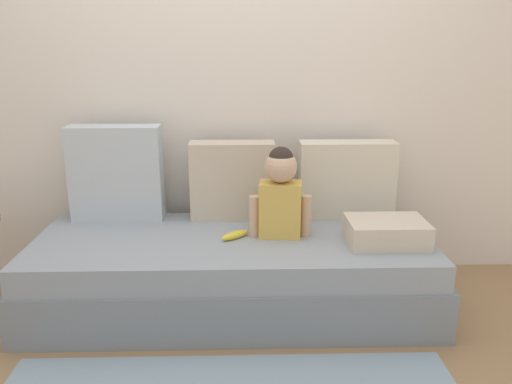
{
  "coord_description": "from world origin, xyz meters",
  "views": [
    {
      "loc": [
        0.06,
        -2.49,
        1.4
      ],
      "look_at": [
        0.13,
        0.0,
        0.66
      ],
      "focal_mm": 35.01,
      "sensor_mm": 36.0,
      "label": 1
    }
  ],
  "objects": [
    {
      "name": "toddler",
      "position": [
        0.26,
        0.01,
        0.66
      ],
      "size": [
        0.33,
        0.17,
        0.49
      ],
      "color": "gold",
      "rests_on": "couch"
    },
    {
      "name": "ground_plane",
      "position": [
        0.0,
        0.0,
        0.0
      ],
      "size": [
        12.0,
        12.0,
        0.0
      ],
      "primitive_type": "plane",
      "color": "#93704C"
    },
    {
      "name": "throw_pillow_left",
      "position": [
        -0.67,
        0.32,
        0.69
      ],
      "size": [
        0.52,
        0.16,
        0.55
      ],
      "primitive_type": "cube",
      "color": "#B2BCC6",
      "rests_on": "couch"
    },
    {
      "name": "banana",
      "position": [
        0.02,
        -0.02,
        0.43
      ],
      "size": [
        0.16,
        0.14,
        0.04
      ],
      "primitive_type": "ellipsoid",
      "rotation": [
        0.0,
        0.0,
        0.66
      ],
      "color": "yellow",
      "rests_on": "couch"
    },
    {
      "name": "couch",
      "position": [
        0.0,
        0.0,
        0.2
      ],
      "size": [
        2.16,
        0.84,
        0.41
      ],
      "color": "gray",
      "rests_on": "ground"
    },
    {
      "name": "throw_pillow_right",
      "position": [
        0.67,
        0.32,
        0.64
      ],
      "size": [
        0.56,
        0.16,
        0.45
      ],
      "primitive_type": "cube",
      "color": "beige",
      "rests_on": "couch"
    },
    {
      "name": "folded_blanket",
      "position": [
        0.8,
        -0.1,
        0.47
      ],
      "size": [
        0.4,
        0.28,
        0.12
      ],
      "primitive_type": "cube",
      "color": "beige",
      "rests_on": "couch"
    },
    {
      "name": "throw_pillow_center",
      "position": [
        0.0,
        0.32,
        0.64
      ],
      "size": [
        0.49,
        0.16,
        0.45
      ],
      "primitive_type": "cube",
      "color": "#C1B29E",
      "rests_on": "couch"
    },
    {
      "name": "back_wall",
      "position": [
        0.0,
        0.55,
        1.18
      ],
      "size": [
        5.36,
        0.1,
        2.36
      ],
      "primitive_type": "cube",
      "color": "silver",
      "rests_on": "ground"
    }
  ]
}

